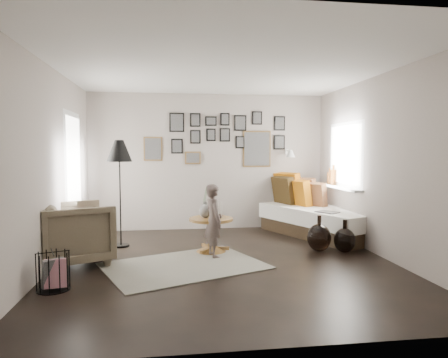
{
  "coord_description": "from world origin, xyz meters",
  "views": [
    {
      "loc": [
        -0.72,
        -5.27,
        1.51
      ],
      "look_at": [
        0.05,
        0.5,
        1.1
      ],
      "focal_mm": 32.0,
      "sensor_mm": 36.0,
      "label": 1
    }
  ],
  "objects": [
    {
      "name": "ground",
      "position": [
        0.0,
        0.0,
        0.0
      ],
      "size": [
        4.8,
        4.8,
        0.0
      ],
      "primitive_type": "plane",
      "color": "black",
      "rests_on": "ground"
    },
    {
      "name": "wall_back",
      "position": [
        0.0,
        2.4,
        1.3
      ],
      "size": [
        4.5,
        0.0,
        4.5
      ],
      "primitive_type": "plane",
      "rotation": [
        1.57,
        0.0,
        0.0
      ],
      "color": "#A59991",
      "rests_on": "ground"
    },
    {
      "name": "wall_front",
      "position": [
        0.0,
        -2.4,
        1.3
      ],
      "size": [
        4.5,
        0.0,
        4.5
      ],
      "primitive_type": "plane",
      "rotation": [
        -1.57,
        0.0,
        0.0
      ],
      "color": "#A59991",
      "rests_on": "ground"
    },
    {
      "name": "wall_left",
      "position": [
        -2.25,
        0.0,
        1.3
      ],
      "size": [
        0.0,
        4.8,
        4.8
      ],
      "primitive_type": "plane",
      "rotation": [
        1.57,
        0.0,
        1.57
      ],
      "color": "#A59991",
      "rests_on": "ground"
    },
    {
      "name": "wall_right",
      "position": [
        2.25,
        0.0,
        1.3
      ],
      "size": [
        0.0,
        4.8,
        4.8
      ],
      "primitive_type": "plane",
      "rotation": [
        1.57,
        0.0,
        -1.57
      ],
      "color": "#A59991",
      "rests_on": "ground"
    },
    {
      "name": "ceiling",
      "position": [
        0.0,
        0.0,
        2.6
      ],
      "size": [
        4.8,
        4.8,
        0.0
      ],
      "primitive_type": "plane",
      "rotation": [
        3.14,
        0.0,
        0.0
      ],
      "color": "white",
      "rests_on": "wall_back"
    },
    {
      "name": "door_left",
      "position": [
        -2.23,
        1.2,
        1.05
      ],
      "size": [
        0.0,
        2.14,
        2.14
      ],
      "color": "white",
      "rests_on": "wall_left"
    },
    {
      "name": "window_right",
      "position": [
        2.18,
        1.34,
        0.93
      ],
      "size": [
        0.15,
        1.32,
        1.3
      ],
      "color": "white",
      "rests_on": "wall_right"
    },
    {
      "name": "gallery_wall",
      "position": [
        0.29,
        2.38,
        1.74
      ],
      "size": [
        2.74,
        0.03,
        1.08
      ],
      "color": "brown",
      "rests_on": "wall_back"
    },
    {
      "name": "wall_sconce",
      "position": [
        1.55,
        2.13,
        1.46
      ],
      "size": [
        0.18,
        0.36,
        0.16
      ],
      "color": "white",
      "rests_on": "wall_back"
    },
    {
      "name": "rug",
      "position": [
        -0.56,
        -0.1,
        0.01
      ],
      "size": [
        2.35,
        2.03,
        0.01
      ],
      "primitive_type": "cube",
      "rotation": [
        0.0,
        0.0,
        0.39
      ],
      "color": "beige",
      "rests_on": "ground"
    },
    {
      "name": "pedestal_table",
      "position": [
        -0.14,
        0.58,
        0.24
      ],
      "size": [
        0.65,
        0.65,
        0.51
      ],
      "rotation": [
        0.0,
        0.0,
        -0.4
      ],
      "color": "brown",
      "rests_on": "ground"
    },
    {
      "name": "vase",
      "position": [
        -0.22,
        0.6,
        0.66
      ],
      "size": [
        0.19,
        0.19,
        0.47
      ],
      "color": "black",
      "rests_on": "pedestal_table"
    },
    {
      "name": "candles",
      "position": [
        -0.03,
        0.58,
        0.63
      ],
      "size": [
        0.11,
        0.11,
        0.24
      ],
      "color": "black",
      "rests_on": "pedestal_table"
    },
    {
      "name": "daybed",
      "position": [
        1.86,
        1.58,
        0.34
      ],
      "size": [
        1.78,
        2.4,
        1.1
      ],
      "rotation": [
        0.0,
        0.0,
        0.43
      ],
      "color": "black",
      "rests_on": "ground"
    },
    {
      "name": "magazine_on_daybed",
      "position": [
        1.81,
        0.92,
        0.51
      ],
      "size": [
        0.39,
        0.42,
        0.02
      ],
      "primitive_type": "cube",
      "rotation": [
        0.0,
        0.0,
        0.6
      ],
      "color": "black",
      "rests_on": "daybed"
    },
    {
      "name": "armchair",
      "position": [
        -2.0,
        0.2,
        0.41
      ],
      "size": [
        1.19,
        1.18,
        0.83
      ],
      "primitive_type": "imported",
      "rotation": [
        0.0,
        0.0,
        2.0
      ],
      "color": "brown",
      "rests_on": "ground"
    },
    {
      "name": "armchair_cushion",
      "position": [
        -2.0,
        0.25,
        0.48
      ],
      "size": [
        0.49,
        0.5,
        0.17
      ],
      "primitive_type": "cube",
      "rotation": [
        -0.21,
        0.0,
        0.39
      ],
      "color": "silver",
      "rests_on": "armchair"
    },
    {
      "name": "floor_lamp",
      "position": [
        -1.51,
        1.12,
        1.45
      ],
      "size": [
        0.39,
        0.39,
        1.68
      ],
      "rotation": [
        0.0,
        0.0,
        0.03
      ],
      "color": "black",
      "rests_on": "ground"
    },
    {
      "name": "magazine_basket",
      "position": [
        -2.0,
        -0.82,
        0.21
      ],
      "size": [
        0.43,
        0.43,
        0.42
      ],
      "rotation": [
        0.0,
        0.0,
        0.35
      ],
      "color": "black",
      "rests_on": "ground"
    },
    {
      "name": "demijohn_large",
      "position": [
        1.48,
        0.41,
        0.21
      ],
      "size": [
        0.36,
        0.36,
        0.54
      ],
      "color": "black",
      "rests_on": "ground"
    },
    {
      "name": "demijohn_small",
      "position": [
        1.83,
        0.29,
        0.19
      ],
      "size": [
        0.32,
        0.32,
        0.49
      ],
      "color": "black",
      "rests_on": "ground"
    },
    {
      "name": "child",
      "position": [
        -0.13,
        0.31,
        0.52
      ],
      "size": [
        0.34,
        0.43,
        1.04
      ],
      "primitive_type": "imported",
      "rotation": [
        0.0,
        0.0,
        1.83
      ],
      "color": "brown",
      "rests_on": "ground"
    }
  ]
}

